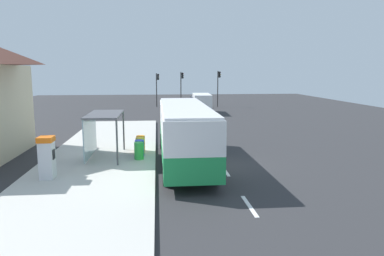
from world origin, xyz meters
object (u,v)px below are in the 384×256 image
at_px(bus, 184,130).
at_px(sedan_near, 196,102).
at_px(traffic_light_near_side, 218,83).
at_px(recycling_bin_orange, 141,143).
at_px(recycling_bin_green, 139,151).
at_px(traffic_light_far_side, 157,84).
at_px(white_van, 202,102).
at_px(recycling_bin_blue, 140,148).
at_px(bus_shelter, 99,124).
at_px(recycling_bin_yellow, 140,146).
at_px(traffic_light_median, 182,83).
at_px(ticket_machine, 47,157).

bearing_deg(bus, sedan_near, 82.58).
bearing_deg(traffic_light_near_side, recycling_bin_orange, -108.57).
bearing_deg(recycling_bin_green, recycling_bin_orange, 90.00).
distance_m(recycling_bin_green, traffic_light_far_side, 31.88).
xyz_separation_m(white_van, recycling_bin_orange, (-6.40, -21.19, -0.69)).
relative_size(bus, recycling_bin_green, 11.60).
distance_m(recycling_bin_blue, bus_shelter, 2.64).
height_order(traffic_light_near_side, bus_shelter, traffic_light_near_side).
bearing_deg(traffic_light_near_side, recycling_bin_blue, -107.77).
xyz_separation_m(white_van, recycling_bin_green, (-6.40, -23.29, -0.69)).
bearing_deg(recycling_bin_blue, traffic_light_near_side, 72.23).
bearing_deg(bus_shelter, traffic_light_far_side, 83.91).
relative_size(recycling_bin_blue, traffic_light_far_side, 0.20).
xyz_separation_m(bus, recycling_bin_yellow, (-2.49, 1.90, -1.19)).
relative_size(white_van, recycling_bin_blue, 5.56).
relative_size(recycling_bin_orange, traffic_light_median, 0.19).
bearing_deg(traffic_light_median, recycling_bin_green, -98.04).
distance_m(white_van, recycling_bin_yellow, 22.81).
distance_m(bus, recycling_bin_orange, 3.79).
bearing_deg(recycling_bin_orange, bus, -46.26).
bearing_deg(bus_shelter, white_van, 69.13).
bearing_deg(recycling_bin_yellow, bus, -37.37).
height_order(ticket_machine, recycling_bin_green, ticket_machine).
distance_m(bus, ticket_machine, 7.07).
bearing_deg(bus, traffic_light_median, 86.34).
height_order(sedan_near, recycling_bin_green, sedan_near).
bearing_deg(traffic_light_far_side, recycling_bin_blue, -92.03).
bearing_deg(sedan_near, white_van, -90.83).
xyz_separation_m(bus, recycling_bin_blue, (-2.49, 1.20, -1.19)).
bearing_deg(recycling_bin_blue, traffic_light_far_side, 87.97).
relative_size(ticket_machine, recycling_bin_green, 2.04).
height_order(white_van, recycling_bin_yellow, white_van).
relative_size(recycling_bin_green, recycling_bin_orange, 1.00).
bearing_deg(traffic_light_near_side, white_van, -113.26).
height_order(bus, sedan_near, bus).
xyz_separation_m(bus, bus_shelter, (-4.70, 1.20, 0.25)).
bearing_deg(sedan_near, recycling_bin_blue, -102.38).
relative_size(traffic_light_near_side, traffic_light_far_side, 1.07).
distance_m(sedan_near, recycling_bin_green, 31.01).
bearing_deg(traffic_light_near_side, ticket_machine, -111.76).
relative_size(sedan_near, traffic_light_near_side, 0.89).
bearing_deg(bus, recycling_bin_green, 168.63).
bearing_deg(traffic_light_median, bus_shelter, -102.07).
bearing_deg(bus_shelter, ticket_machine, -113.81).
distance_m(white_van, ticket_machine, 28.53).
bearing_deg(sedan_near, recycling_bin_orange, -102.98).
height_order(sedan_near, traffic_light_far_side, traffic_light_far_side).
bearing_deg(recycling_bin_green, traffic_light_near_side, 72.61).
relative_size(recycling_bin_blue, traffic_light_near_side, 0.19).
bearing_deg(traffic_light_near_side, sedan_near, -168.62).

